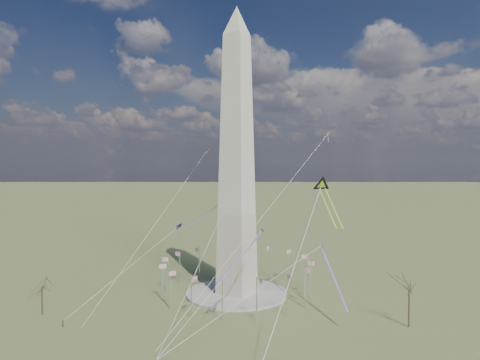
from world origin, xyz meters
The scene contains 14 objects.
ground centered at (0.00, 0.00, 0.00)m, with size 2000.00×2000.00×0.00m, color brown.
plaza centered at (0.00, 0.00, 0.40)m, with size 36.00×36.00×0.80m, color #ADA69F.
washington_monument centered at (0.00, 0.00, 47.95)m, with size 15.56×15.56×100.00m.
flagpole_ring centered at (0.00, 0.00, 7.27)m, with size 54.40×54.40×13.00m.
tree_near centered at (57.57, 0.12, 11.71)m, with size 9.38×9.38×16.42m.
tree_far centered at (-40.37, -48.47, 9.14)m, with size 7.33×7.33×12.82m.
person_west centered at (-26.55, -51.19, 0.91)m, with size 0.88×0.69×1.82m, color gray.
kite_delta_black centered at (30.69, 2.54, 38.74)m, with size 14.46×16.09×14.54m.
kite_diamond_purple centered at (-30.74, 5.24, 20.17)m, with size 2.27×3.42×10.25m.
kite_streamer_left centered at (13.89, -16.49, 20.64)m, with size 5.44×20.28×14.07m.
kite_streamer_mid centered at (-9.90, 0.27, 30.42)m, with size 10.59×17.01×13.06m.
kite_streamer_right centered at (34.41, -0.77, 14.55)m, with size 15.41×17.98×15.37m.
kite_small_red centered at (-40.33, 38.28, 52.08)m, with size 1.34×1.89×4.74m.
kite_small_white centered at (15.49, 48.83, 58.58)m, with size 1.60×1.58×4.58m.
Camera 1 is at (79.30, -126.93, 46.97)m, focal length 32.00 mm.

